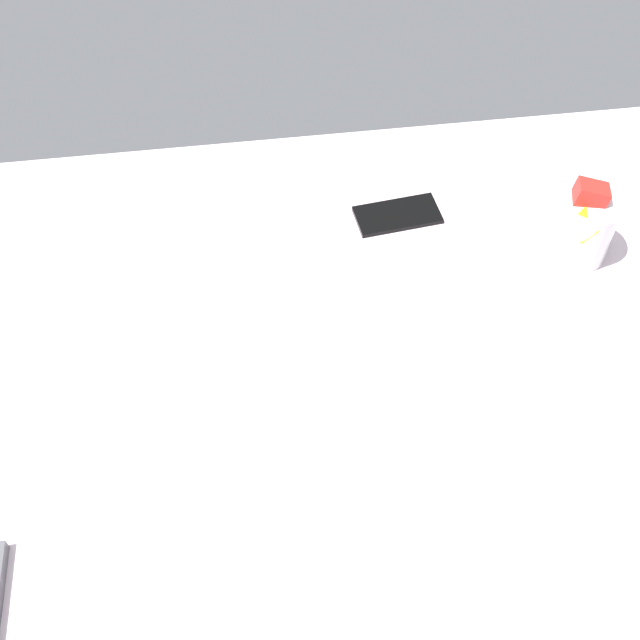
{
  "coord_description": "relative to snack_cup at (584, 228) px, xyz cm",
  "views": [
    {
      "loc": [
        2.8,
        47.83,
        118.38
      ],
      "look_at": [
        -6.68,
        -23.48,
        24.0
      ],
      "focal_mm": 46.92,
      "sensor_mm": 36.0,
      "label": 1
    }
  ],
  "objects": [
    {
      "name": "snack_cup",
      "position": [
        0.0,
        0.0,
        0.0
      ],
      "size": [
        9.0,
        9.14,
        14.09
      ],
      "color": "silver",
      "rests_on": "bed_mattress"
    },
    {
      "name": "cell_phone",
      "position": [
        26.78,
        -11.75,
        -5.5
      ],
      "size": [
        14.67,
        8.31,
        0.8
      ],
      "primitive_type": "cube",
      "rotation": [
        0.0,
        0.0,
        1.68
      ],
      "color": "black",
      "rests_on": "bed_mattress"
    },
    {
      "name": "bed_mattress",
      "position": [
        49.72,
        36.08,
        -14.9
      ],
      "size": [
        180.0,
        140.0,
        18.0
      ],
      "primitive_type": "cube",
      "color": "silver",
      "rests_on": "ground"
    }
  ]
}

